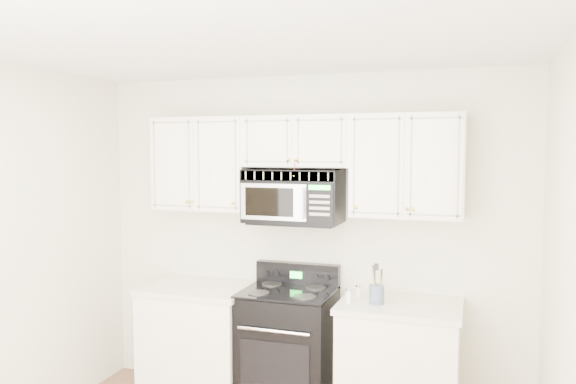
% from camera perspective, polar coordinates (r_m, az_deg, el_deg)
% --- Properties ---
extents(room, '(3.51, 3.51, 2.61)m').
position_cam_1_polar(room, '(2.94, -8.21, -9.75)').
color(room, brown).
rests_on(room, ground).
extents(base_cabinet_left, '(0.86, 0.65, 0.92)m').
position_cam_1_polar(base_cabinet_left, '(4.77, -8.92, -15.14)').
color(base_cabinet_left, white).
rests_on(base_cabinet_left, ground).
extents(base_cabinet_right, '(0.86, 0.65, 0.92)m').
position_cam_1_polar(base_cabinet_right, '(4.32, 11.23, -17.32)').
color(base_cabinet_right, white).
rests_on(base_cabinet_right, ground).
extents(range, '(0.69, 0.63, 1.10)m').
position_cam_1_polar(range, '(4.49, -0.01, -15.55)').
color(range, black).
rests_on(range, ground).
extents(upper_cabinets, '(2.44, 0.37, 0.75)m').
position_cam_1_polar(upper_cabinets, '(4.33, 1.20, 3.29)').
color(upper_cabinets, white).
rests_on(upper_cabinets, ground).
extents(microwave, '(0.74, 0.42, 0.41)m').
position_cam_1_polar(microwave, '(4.33, 0.56, -0.40)').
color(microwave, black).
rests_on(microwave, ground).
extents(utensil_crock, '(0.11, 0.11, 0.29)m').
position_cam_1_polar(utensil_crock, '(4.09, 8.99, -10.16)').
color(utensil_crock, slate).
rests_on(utensil_crock, base_cabinet_right).
extents(shaker_salt, '(0.04, 0.04, 0.10)m').
position_cam_1_polar(shaker_salt, '(4.10, 6.19, -10.40)').
color(shaker_salt, silver).
rests_on(shaker_salt, base_cabinet_right).
extents(shaker_pepper, '(0.04, 0.04, 0.10)m').
position_cam_1_polar(shaker_pepper, '(4.23, 7.18, -9.97)').
color(shaker_pepper, silver).
rests_on(shaker_pepper, base_cabinet_right).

